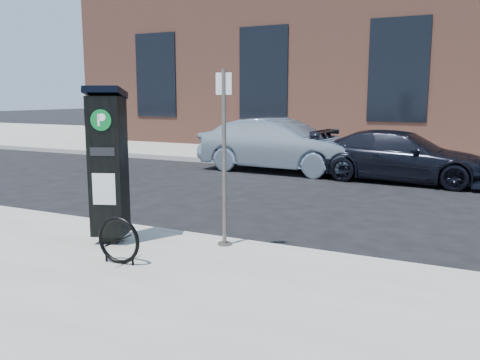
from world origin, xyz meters
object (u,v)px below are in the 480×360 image
Objects in this scene: car_silver at (280,145)px; car_dark at (401,156)px; parking_kiosk at (108,164)px; sign_pole at (224,160)px; bike_rack at (119,241)px.

car_dark is (3.36, -0.19, -0.12)m from car_silver.
sign_pole is (1.48, 0.56, 0.07)m from parking_kiosk.
sign_pole is at bearing 174.85° from car_dark.
car_dark reaches higher than bike_rack.
bike_rack is 0.13× the size of car_silver.
parking_kiosk is 0.91× the size of sign_pole.
car_silver is at bearing 74.46° from parking_kiosk.
car_silver reaches higher than bike_rack.
parking_kiosk is at bearing 165.33° from car_dark.
parking_kiosk is 0.48× the size of car_dark.
bike_rack is (0.71, -0.68, -0.81)m from parking_kiosk.
car_dark is at bearing -90.71° from car_silver.
bike_rack is at bearing -167.96° from car_silver.
bike_rack is 0.13× the size of car_dark.
parking_kiosk is 1.27m from bike_rack.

